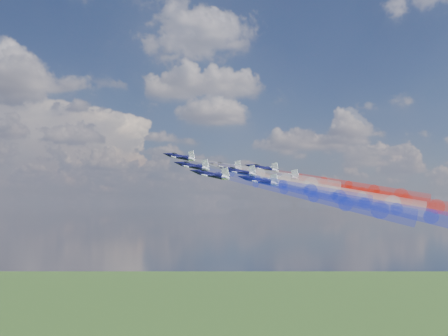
{
  "coord_description": "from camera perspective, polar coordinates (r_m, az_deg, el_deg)",
  "views": [
    {
      "loc": [
        -48.28,
        -127.59,
        133.87
      ],
      "look_at": [
        -19.52,
        21.56,
        144.95
      ],
      "focal_mm": 40.09,
      "sensor_mm": 36.0,
      "label": 1
    }
  ],
  "objects": [
    {
      "name": "trail_lead",
      "position": [
        146.63,
        4.25,
        -0.59
      ],
      "size": [
        38.62,
        33.2,
        14.45
      ],
      "primitive_type": null,
      "rotation": [
        0.21,
        -0.11,
        0.86
      ],
      "color": "white"
    },
    {
      "name": "trail_rear_left",
      "position": [
        128.58,
        15.71,
        -3.82
      ],
      "size": [
        38.62,
        33.2,
        14.45
      ],
      "primitive_type": null,
      "rotation": [
        0.21,
        -0.11,
        0.86
      ],
      "color": "#1A28DE"
    },
    {
      "name": "trail_outer_left",
      "position": [
        121.67,
        10.2,
        -3.23
      ],
      "size": [
        38.62,
        33.2,
        14.45
      ],
      "primitive_type": null,
      "rotation": [
        0.21,
        -0.11,
        0.86
      ],
      "color": "#1A28DE"
    },
    {
      "name": "trail_inner_right",
      "position": [
        150.35,
        9.82,
        -1.72
      ],
      "size": [
        38.62,
        33.2,
        14.45
      ],
      "primitive_type": null,
      "rotation": [
        0.21,
        -0.11,
        0.86
      ],
      "color": "red"
    },
    {
      "name": "trail_outer_right",
      "position": [
        156.86,
        13.99,
        -1.89
      ],
      "size": [
        38.62,
        33.2,
        14.45
      ],
      "primitive_type": null,
      "rotation": [
        0.21,
        -0.11,
        0.86
      ],
      "color": "red"
    },
    {
      "name": "jet_rear_left",
      "position": [
        137.83,
        4.03,
        -1.44
      ],
      "size": [
        16.75,
        16.52,
        7.17
      ],
      "primitive_type": null,
      "rotation": [
        0.21,
        -0.11,
        0.86
      ],
      "color": "black"
    },
    {
      "name": "jet_rear_right",
      "position": [
        153.57,
        6.53,
        -0.86
      ],
      "size": [
        16.75,
        16.52,
        7.17
      ],
      "primitive_type": null,
      "rotation": [
        0.21,
        -0.11,
        0.86
      ],
      "color": "black"
    },
    {
      "name": "trail_center_third",
      "position": [
        137.83,
        12.37,
        -2.56
      ],
      "size": [
        38.62,
        33.2,
        14.45
      ],
      "primitive_type": null,
      "rotation": [
        0.21,
        -0.11,
        0.86
      ],
      "color": "white"
    },
    {
      "name": "jet_inner_right",
      "position": [
        162.03,
        0.21,
        0.21
      ],
      "size": [
        16.75,
        16.52,
        7.17
      ],
      "primitive_type": null,
      "rotation": [
        0.21,
        -0.11,
        0.86
      ],
      "color": "black"
    },
    {
      "name": "jet_outer_left",
      "position": [
        133.56,
        -1.52,
        -0.76
      ],
      "size": [
        16.75,
        16.52,
        7.17
      ],
      "primitive_type": null,
      "rotation": [
        0.21,
        -0.11,
        0.86
      ],
      "color": "black"
    },
    {
      "name": "jet_center_third",
      "position": [
        148.51,
        1.72,
        -0.41
      ],
      "size": [
        16.75,
        16.52,
        7.17
      ],
      "primitive_type": null,
      "rotation": [
        0.21,
        -0.11,
        0.86
      ],
      "color": "black"
    },
    {
      "name": "jet_inner_left",
      "position": [
        147.63,
        -3.62,
        0.23
      ],
      "size": [
        16.75,
        16.52,
        7.17
      ],
      "primitive_type": null,
      "rotation": [
        0.21,
        -0.11,
        0.86
      ],
      "color": "black"
    },
    {
      "name": "jet_outer_right",
      "position": [
        166.56,
        4.43,
        -0.03
      ],
      "size": [
        16.75,
        16.52,
        7.17
      ],
      "primitive_type": null,
      "rotation": [
        0.21,
        -0.11,
        0.86
      ],
      "color": "black"
    },
    {
      "name": "trail_rear_right",
      "position": [
        145.17,
        17.05,
        -2.93
      ],
      "size": [
        38.62,
        33.2,
        14.45
      ],
      "primitive_type": null,
      "rotation": [
        0.21,
        -0.11,
        0.86
      ],
      "color": "red"
    },
    {
      "name": "trail_inner_left",
      "position": [
        134.39,
        6.73,
        -1.91
      ],
      "size": [
        38.62,
        33.2,
        14.45
      ],
      "primitive_type": null,
      "rotation": [
        0.21,
        -0.11,
        0.86
      ],
      "color": "#1A28DE"
    },
    {
      "name": "jet_lead",
      "position": [
        160.84,
        -5.06,
        1.28
      ],
      "size": [
        16.75,
        16.52,
        7.17
      ],
      "primitive_type": null,
      "rotation": [
        0.21,
        -0.11,
        0.86
      ],
      "color": "black"
    }
  ]
}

